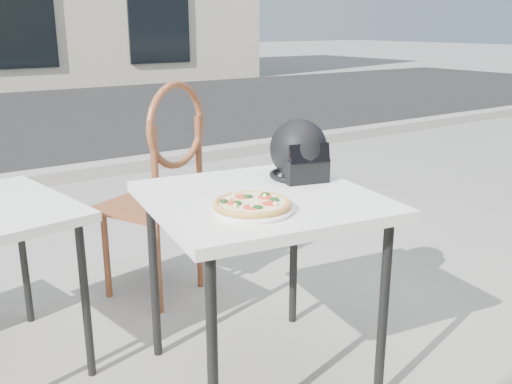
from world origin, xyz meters
TOP-DOWN VIEW (x-y plane):
  - ground at (0.00, 0.00)m, footprint 80.00×80.00m
  - curb at (0.00, 3.00)m, footprint 30.00×0.25m
  - cafe_table_main at (-0.10, -0.57)m, footprint 0.94×0.94m
  - plate at (-0.24, -0.72)m, footprint 0.34×0.34m
  - pizza at (-0.24, -0.72)m, footprint 0.28×0.28m
  - helmet at (0.17, -0.46)m, footprint 0.30×0.30m
  - cafe_chair_main at (-0.09, 0.32)m, footprint 0.58×0.58m

SIDE VIEW (x-z plane):
  - ground at x=0.00m, z-range 0.00..0.00m
  - curb at x=0.00m, z-range 0.00..0.12m
  - cafe_chair_main at x=-0.09m, z-range 0.06..1.21m
  - cafe_table_main at x=-0.10m, z-range 0.32..1.10m
  - plate at x=-0.24m, z-range 0.78..0.80m
  - pizza at x=-0.24m, z-range 0.80..0.83m
  - helmet at x=0.17m, z-range 0.77..1.02m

